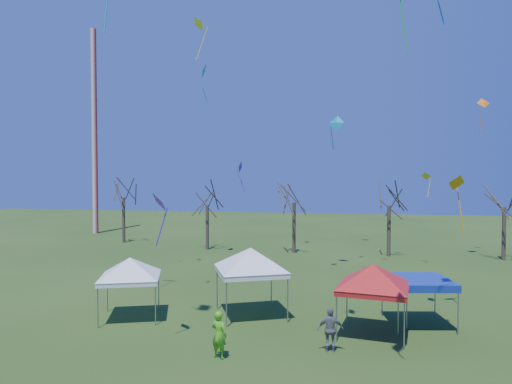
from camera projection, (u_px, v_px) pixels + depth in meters
ground at (288, 358)px, 17.69m from camera, size 140.00×140.00×0.00m
radio_mast at (94, 132)px, 55.89m from camera, size 0.70×0.70×25.00m
tree_0 at (123, 182)px, 48.26m from camera, size 3.83×3.83×8.44m
tree_1 at (207, 189)px, 43.70m from camera, size 3.42×3.42×7.54m
tree_2 at (294, 184)px, 41.84m from camera, size 3.71×3.71×8.18m
tree_3 at (389, 187)px, 39.94m from camera, size 3.59×3.59×7.91m
tree_4 at (505, 188)px, 38.14m from camera, size 3.58×3.58×7.89m
tent_white_west at (130, 262)px, 22.55m from camera, size 3.74×3.74×3.50m
tent_white_mid at (251, 252)px, 22.96m from camera, size 4.22×4.22×3.98m
tent_red at (373, 269)px, 20.11m from camera, size 4.11×4.11×3.67m
tent_blue at (418, 282)px, 21.48m from camera, size 3.31×3.31×2.24m
person_grey at (331, 330)px, 18.32m from camera, size 1.09×0.56×1.78m
person_green at (219, 335)px, 17.64m from camera, size 0.79×0.66×1.85m
kite_7 at (199, 24)px, 31.54m from camera, size 1.31×1.32×3.14m
kite_17 at (456, 184)px, 23.50m from camera, size 1.18×1.03×3.01m
kite_11 at (336, 123)px, 33.70m from camera, size 1.21×0.77×2.56m
kite_12 at (483, 103)px, 37.42m from camera, size 1.12×0.82×3.18m
kite_19 at (426, 177)px, 35.14m from camera, size 0.87×0.77×1.98m
kite_2 at (203, 71)px, 37.70m from camera, size 0.87×1.47×3.45m
kite_1 at (160, 202)px, 19.01m from camera, size 1.14×1.20×2.25m
kite_13 at (240, 167)px, 36.27m from camera, size 0.71×0.98×2.50m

